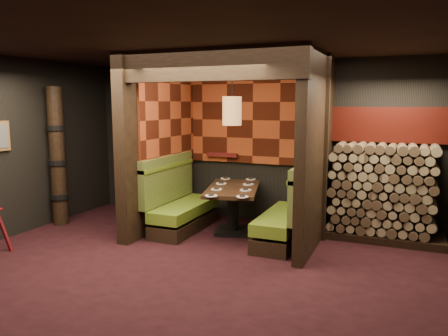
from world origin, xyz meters
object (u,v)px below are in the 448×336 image
booth_bench_right (289,217)px  totem_column (57,158)px  booth_bench_left (180,206)px  dining_table (233,201)px  firewood_stack (387,193)px  pendant_lamp (232,111)px

booth_bench_right → totem_column: size_ratio=0.67×
booth_bench_left → dining_table: booth_bench_left is taller
totem_column → firewood_stack: totem_column is taller
pendant_lamp → booth_bench_right: bearing=-4.6°
dining_table → pendant_lamp: (0.00, -0.05, 1.47)m
booth_bench_left → firewood_stack: (3.25, 0.70, 0.35)m
dining_table → totem_column: 3.15m
dining_table → totem_column: size_ratio=0.67×
booth_bench_left → pendant_lamp: pendant_lamp is taller
pendant_lamp → firewood_stack: (2.33, 0.62, -1.25)m
totem_column → dining_table: bearing=12.7°
dining_table → pendant_lamp: size_ratio=1.49×
booth_bench_left → totem_column: bearing=-165.2°
booth_bench_right → firewood_stack: firewood_stack is taller
dining_table → firewood_stack: firewood_stack is taller
booth_bench_right → firewood_stack: size_ratio=0.92×
booth_bench_right → totem_column: totem_column is taller
booth_bench_left → dining_table: 0.94m
booth_bench_right → dining_table: bearing=172.5°
pendant_lamp → totem_column: 3.18m
totem_column → firewood_stack: (5.33, 1.25, -0.44)m
firewood_stack → booth_bench_right: bearing=-152.7°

